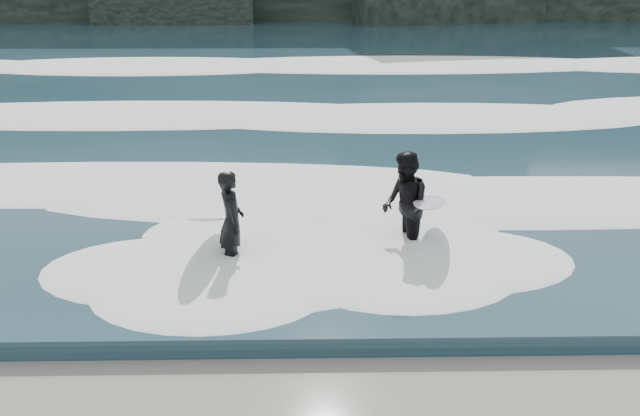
{
  "coord_description": "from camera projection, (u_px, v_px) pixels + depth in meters",
  "views": [
    {
      "loc": [
        0.23,
        -5.11,
        5.19
      ],
      "look_at": [
        0.45,
        6.02,
        1.0
      ],
      "focal_mm": 40.0,
      "sensor_mm": 36.0,
      "label": 1
    }
  ],
  "objects": [
    {
      "name": "sea",
      "position": [
        301.0,
        54.0,
        33.69
      ],
      "size": [
        90.0,
        52.0,
        0.3
      ],
      "primitive_type": "cube",
      "color": "#1E3A47",
      "rests_on": "ground"
    },
    {
      "name": "foam_near",
      "position": [
        296.0,
        185.0,
        14.89
      ],
      "size": [
        60.0,
        3.2,
        0.2
      ],
      "primitive_type": "ellipsoid",
      "color": "white",
      "rests_on": "sea"
    },
    {
      "name": "foam_mid",
      "position": [
        299.0,
        110.0,
        21.43
      ],
      "size": [
        60.0,
        4.0,
        0.24
      ],
      "primitive_type": "ellipsoid",
      "color": "white",
      "rests_on": "sea"
    },
    {
      "name": "surfer_left",
      "position": [
        227.0,
        221.0,
        11.69
      ],
      "size": [
        1.02,
        1.88,
        1.74
      ],
      "color": "black",
      "rests_on": "ground"
    },
    {
      "name": "foam_far",
      "position": [
        300.0,
        61.0,
        29.84
      ],
      "size": [
        60.0,
        4.8,
        0.3
      ],
      "primitive_type": "ellipsoid",
      "color": "white",
      "rests_on": "sea"
    },
    {
      "name": "surfer_right",
      "position": [
        407.0,
        205.0,
        12.18
      ],
      "size": [
        1.34,
        2.05,
        1.88
      ],
      "color": "black",
      "rests_on": "ground"
    }
  ]
}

